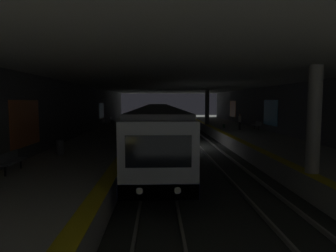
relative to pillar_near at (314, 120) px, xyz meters
name	(u,v)px	position (x,y,z in m)	size (l,w,h in m)	color
ground_plane	(182,147)	(13.92, 4.35, -3.33)	(120.00, 120.00, 0.00)	#2D302D
track_left	(207,146)	(13.92, 2.15, -3.25)	(60.00, 1.53, 0.16)	gray
track_right	(158,146)	(13.92, 6.55, -3.25)	(60.00, 1.53, 0.16)	gray
platform_left	(254,141)	(13.92, -2.20, -2.80)	(60.00, 5.30, 1.06)	#A8A59E
platform_right	(109,141)	(13.92, 10.90, -2.80)	(60.00, 5.30, 1.06)	#A8A59E
wall_left	(286,116)	(13.96, -5.10, -0.52)	(60.00, 0.56, 5.60)	#56565B
wall_right	(76,116)	(13.91, 13.80, -0.52)	(60.00, 0.56, 5.60)	#56565B
ceiling_slab	(183,82)	(13.92, 4.35, 2.47)	(60.00, 19.40, 0.40)	beige
pillar_near	(314,120)	(0.00, 0.00, 0.00)	(0.56, 0.56, 4.55)	gray
pillar_far	(207,107)	(26.41, 0.00, 0.00)	(0.56, 0.56, 4.55)	gray
metro_train	(158,122)	(17.42, 6.55, -1.30)	(39.41, 2.83, 3.49)	#B7BCC6
bench_left_mid	(257,125)	(18.85, -4.18, -1.75)	(1.70, 0.47, 0.86)	#262628
bench_right_near	(11,160)	(0.58, 12.88, -1.75)	(1.70, 0.47, 0.86)	#262628
bench_right_mid	(105,123)	(22.54, 12.88, -1.75)	(1.70, 0.47, 0.86)	#262628
bench_right_far	(112,120)	(27.93, 12.88, -1.75)	(1.70, 0.47, 0.86)	#262628
person_waiting_near	(240,121)	(18.48, -2.15, -1.35)	(0.60, 0.23, 1.70)	#272727
person_walking_mid	(124,124)	(15.03, 9.70, -1.35)	(0.60, 0.23, 1.71)	#353535
suitcase_rolling	(309,154)	(2.41, -1.16, -1.92)	(0.38, 0.26, 1.00)	black
backpack_on_floor	(224,126)	(20.92, -1.02, -2.08)	(0.30, 0.20, 0.40)	#1E512D
trash_bin	(60,147)	(4.64, 12.15, -1.85)	(0.44, 0.44, 0.85)	#595B5E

